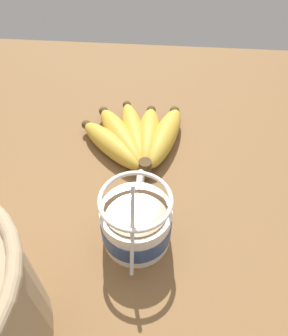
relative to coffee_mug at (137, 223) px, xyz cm
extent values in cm
cube|color=brown|center=(9.02, -2.99, -5.63)|extent=(91.83, 91.83, 3.88)
cylinder|color=white|center=(-0.12, 0.00, -0.36)|extent=(9.19, 9.19, 6.67)
cylinder|color=navy|center=(-0.12, 0.00, -0.58)|extent=(9.39, 9.39, 3.11)
torus|color=white|center=(5.33, 0.00, 0.75)|extent=(5.16, 0.90, 5.16)
cylinder|color=#997551|center=(-0.12, 0.00, 3.08)|extent=(7.99, 7.99, 0.40)
torus|color=white|center=(-0.12, 0.00, 5.19)|extent=(9.19, 9.19, 0.60)
cylinder|color=silver|center=(-3.93, 0.00, 3.82)|extent=(4.88, 0.50, 12.20)
ellipsoid|color=silver|center=(-1.73, 0.00, -2.19)|extent=(3.00, 2.00, 0.80)
cylinder|color=#4C381E|center=(10.52, -0.32, -0.93)|extent=(2.00, 2.00, 3.00)
ellipsoid|color=gold|center=(18.81, -2.59, -1.69)|extent=(15.72, 7.89, 4.01)
sphere|color=#4C381E|center=(26.14, -4.60, -1.69)|extent=(1.81, 1.81, 1.81)
ellipsoid|color=gold|center=(18.78, -0.25, -1.74)|extent=(14.54, 4.01, 3.90)
sphere|color=#4C381E|center=(26.03, -0.20, -1.74)|extent=(1.76, 1.76, 1.76)
ellipsoid|color=gold|center=(19.48, 2.29, -1.91)|extent=(16.99, 8.08, 3.57)
sphere|color=#4C381E|center=(27.47, 4.61, -1.91)|extent=(1.61, 1.61, 1.61)
ellipsoid|color=gold|center=(18.18, 4.46, -1.74)|extent=(15.69, 11.81, 3.90)
sphere|color=#4C381E|center=(24.99, 8.71, -1.74)|extent=(1.76, 1.76, 1.76)
ellipsoid|color=gold|center=(16.11, 5.83, -1.83)|extent=(12.59, 13.32, 3.72)
sphere|color=#4C381E|center=(21.02, 11.24, -1.83)|extent=(1.68, 1.68, 1.68)
camera|label=1|loc=(-23.34, -2.92, 36.86)|focal=35.00mm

